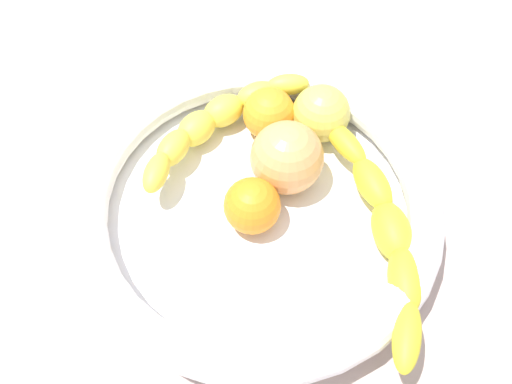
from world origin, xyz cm
name	(u,v)px	position (x,y,z in cm)	size (l,w,h in cm)	color
kitchen_counter	(256,227)	(0.00, 0.00, 1.50)	(120.00, 120.00, 3.00)	#B9A29A
fruit_bowl	(256,205)	(0.00, 0.00, 6.11)	(37.35, 37.35, 6.02)	white
banana_draped_left	(214,121)	(9.56, 4.68, 8.17)	(16.60, 17.88, 4.31)	yellow
banana_draped_right	(383,229)	(-3.84, -12.28, 7.80)	(27.74, 8.82, 4.13)	yellow
orange_front	(268,113)	(10.54, -1.23, 8.36)	(5.85, 5.85, 5.85)	orange
orange_mid_left	(251,206)	(-1.52, 0.52, 8.28)	(5.69, 5.69, 5.69)	orange
apple_yellow	(320,114)	(10.29, -6.96, 8.66)	(6.44, 6.44, 6.44)	#E3D156
peach_blush	(285,158)	(3.69, -2.97, 9.25)	(7.63, 7.63, 7.63)	#EAA25E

